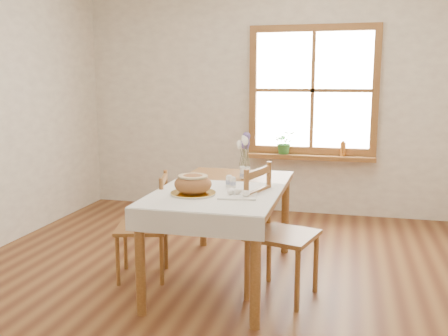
{
  "coord_description": "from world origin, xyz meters",
  "views": [
    {
      "loc": [
        0.93,
        -3.37,
        1.57
      ],
      "look_at": [
        0.0,
        0.3,
        0.9
      ],
      "focal_mm": 40.0,
      "sensor_mm": 36.0,
      "label": 1
    }
  ],
  "objects_px": {
    "bread_plate": "(193,193)",
    "flower_vase": "(245,173)",
    "chair_right": "(283,233)",
    "dining_table": "(224,198)",
    "chair_left": "(142,226)"
  },
  "relations": [
    {
      "from": "dining_table",
      "to": "bread_plate",
      "type": "xyz_separation_m",
      "value": [
        -0.14,
        -0.35,
        0.1
      ]
    },
    {
      "from": "dining_table",
      "to": "chair_left",
      "type": "bearing_deg",
      "value": -169.41
    },
    {
      "from": "chair_right",
      "to": "flower_vase",
      "type": "distance_m",
      "value": 0.75
    },
    {
      "from": "bread_plate",
      "to": "flower_vase",
      "type": "distance_m",
      "value": 0.73
    },
    {
      "from": "dining_table",
      "to": "chair_right",
      "type": "bearing_deg",
      "value": -22.7
    },
    {
      "from": "chair_right",
      "to": "bread_plate",
      "type": "relative_size",
      "value": 3.05
    },
    {
      "from": "dining_table",
      "to": "bread_plate",
      "type": "height_order",
      "value": "bread_plate"
    },
    {
      "from": "chair_left",
      "to": "chair_right",
      "type": "xyz_separation_m",
      "value": [
        1.13,
        -0.09,
        0.06
      ]
    },
    {
      "from": "dining_table",
      "to": "flower_vase",
      "type": "xyz_separation_m",
      "value": [
        0.09,
        0.35,
        0.13
      ]
    },
    {
      "from": "chair_left",
      "to": "flower_vase",
      "type": "distance_m",
      "value": 0.95
    },
    {
      "from": "dining_table",
      "to": "flower_vase",
      "type": "relative_size",
      "value": 16.63
    },
    {
      "from": "bread_plate",
      "to": "flower_vase",
      "type": "xyz_separation_m",
      "value": [
        0.23,
        0.69,
        0.03
      ]
    },
    {
      "from": "chair_left",
      "to": "flower_vase",
      "type": "bearing_deg",
      "value": 107.23
    },
    {
      "from": "dining_table",
      "to": "bread_plate",
      "type": "bearing_deg",
      "value": -112.18
    },
    {
      "from": "dining_table",
      "to": "flower_vase",
      "type": "height_order",
      "value": "flower_vase"
    }
  ]
}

